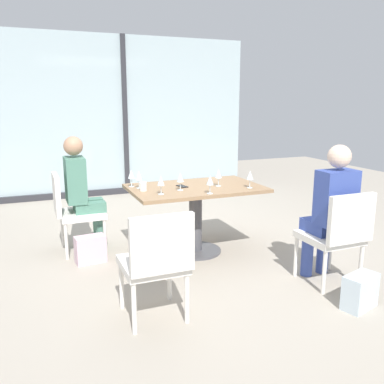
# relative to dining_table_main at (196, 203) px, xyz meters

# --- Properties ---
(ground_plane) EXTENTS (12.00, 12.00, 0.00)m
(ground_plane) POSITION_rel_dining_table_main_xyz_m (0.00, 0.00, -0.55)
(ground_plane) COLOR #A89E8E
(window_wall_backdrop) EXTENTS (4.45, 0.10, 2.70)m
(window_wall_backdrop) POSITION_rel_dining_table_main_xyz_m (0.00, 3.20, 0.66)
(window_wall_backdrop) COLOR #A3B7BC
(window_wall_backdrop) RESTS_ON ground_plane
(dining_table_main) EXTENTS (1.39, 0.87, 0.73)m
(dining_table_main) POSITION_rel_dining_table_main_xyz_m (0.00, 0.00, 0.00)
(dining_table_main) COLOR #997551
(dining_table_main) RESTS_ON ground_plane
(chair_far_left) EXTENTS (0.50, 0.46, 0.87)m
(chair_far_left) POSITION_rel_dining_table_main_xyz_m (-1.23, 0.49, -0.06)
(chair_far_left) COLOR silver
(chair_far_left) RESTS_ON ground_plane
(chair_front_right) EXTENTS (0.46, 0.50, 0.87)m
(chair_front_right) POSITION_rel_dining_table_main_xyz_m (0.83, -1.25, -0.06)
(chair_front_right) COLOR silver
(chair_front_right) RESTS_ON ground_plane
(chair_front_left) EXTENTS (0.46, 0.50, 0.87)m
(chair_front_left) POSITION_rel_dining_table_main_xyz_m (-0.83, -1.25, -0.06)
(chair_front_left) COLOR silver
(chair_front_left) RESTS_ON ground_plane
(person_far_left) EXTENTS (0.39, 0.34, 1.26)m
(person_far_left) POSITION_rel_dining_table_main_xyz_m (-1.12, 0.49, 0.15)
(person_far_left) COLOR #4C7F6B
(person_far_left) RESTS_ON ground_plane
(person_front_right) EXTENTS (0.34, 0.39, 1.26)m
(person_front_right) POSITION_rel_dining_table_main_xyz_m (0.83, -1.14, 0.15)
(person_front_right) COLOR #384C9E
(person_front_right) RESTS_ON ground_plane
(wine_glass_0) EXTENTS (0.07, 0.07, 0.18)m
(wine_glass_0) POSITION_rel_dining_table_main_xyz_m (-0.45, -0.22, 0.31)
(wine_glass_0) COLOR silver
(wine_glass_0) RESTS_ON dining_table_main
(wine_glass_1) EXTENTS (0.07, 0.07, 0.18)m
(wine_glass_1) POSITION_rel_dining_table_main_xyz_m (-0.63, 0.25, 0.31)
(wine_glass_1) COLOR silver
(wine_glass_1) RESTS_ON dining_table_main
(wine_glass_2) EXTENTS (0.07, 0.07, 0.18)m
(wine_glass_2) POSITION_rel_dining_table_main_xyz_m (0.50, -0.28, 0.31)
(wine_glass_2) COLOR silver
(wine_glass_2) RESTS_ON dining_table_main
(wine_glass_3) EXTENTS (0.07, 0.07, 0.18)m
(wine_glass_3) POSITION_rel_dining_table_main_xyz_m (-0.58, 0.14, 0.31)
(wine_glass_3) COLOR silver
(wine_glass_3) RESTS_ON dining_table_main
(wine_glass_4) EXTENTS (0.07, 0.07, 0.18)m
(wine_glass_4) POSITION_rel_dining_table_main_xyz_m (-0.22, -0.12, 0.31)
(wine_glass_4) COLOR silver
(wine_glass_4) RESTS_ON dining_table_main
(wine_glass_5) EXTENTS (0.07, 0.07, 0.18)m
(wine_glass_5) POSITION_rel_dining_table_main_xyz_m (-0.00, -0.37, 0.31)
(wine_glass_5) COLOR silver
(wine_glass_5) RESTS_ON dining_table_main
(wine_glass_6) EXTENTS (0.07, 0.07, 0.18)m
(wine_glass_6) POSITION_rel_dining_table_main_xyz_m (0.23, -0.07, 0.31)
(wine_glass_6) COLOR silver
(wine_glass_6) RESTS_ON dining_table_main
(coffee_cup) EXTENTS (0.08, 0.08, 0.09)m
(coffee_cup) POSITION_rel_dining_table_main_xyz_m (-0.57, 0.01, 0.22)
(coffee_cup) COLOR white
(coffee_cup) RESTS_ON dining_table_main
(cell_phone_on_table) EXTENTS (0.10, 0.15, 0.01)m
(cell_phone_on_table) POSITION_rel_dining_table_main_xyz_m (-0.13, 0.05, 0.18)
(cell_phone_on_table) COLOR black
(cell_phone_on_table) RESTS_ON dining_table_main
(handbag_0) EXTENTS (0.31, 0.19, 0.28)m
(handbag_0) POSITION_rel_dining_table_main_xyz_m (-1.11, 0.12, -0.41)
(handbag_0) COLOR beige
(handbag_0) RESTS_ON ground_plane
(handbag_1) EXTENTS (0.33, 0.24, 0.28)m
(handbag_1) POSITION_rel_dining_table_main_xyz_m (0.73, -1.65, -0.41)
(handbag_1) COLOR silver
(handbag_1) RESTS_ON ground_plane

